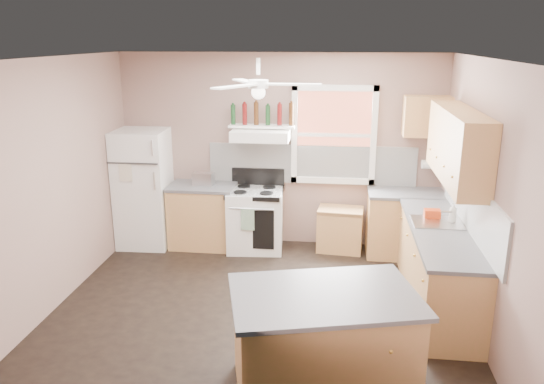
# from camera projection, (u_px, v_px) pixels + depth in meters

# --- Properties ---
(floor) EXTENTS (4.50, 4.50, 0.00)m
(floor) POSITION_uv_depth(u_px,v_px,m) (260.00, 306.00, 5.93)
(floor) COLOR black
(floor) RESTS_ON ground
(ceiling) EXTENTS (4.50, 4.50, 0.00)m
(ceiling) POSITION_uv_depth(u_px,v_px,m) (258.00, 58.00, 5.17)
(ceiling) COLOR white
(ceiling) RESTS_ON ground
(wall_back) EXTENTS (4.50, 0.05, 2.70)m
(wall_back) POSITION_uv_depth(u_px,v_px,m) (280.00, 151.00, 7.48)
(wall_back) COLOR #86685E
(wall_back) RESTS_ON ground
(wall_right) EXTENTS (0.05, 4.00, 2.70)m
(wall_right) POSITION_uv_depth(u_px,v_px,m) (484.00, 198.00, 5.28)
(wall_right) COLOR #86685E
(wall_right) RESTS_ON ground
(wall_left) EXTENTS (0.05, 4.00, 2.70)m
(wall_left) POSITION_uv_depth(u_px,v_px,m) (54.00, 183.00, 5.82)
(wall_left) COLOR #86685E
(wall_left) RESTS_ON ground
(backsplash_back) EXTENTS (2.90, 0.03, 0.55)m
(backsplash_back) POSITION_uv_depth(u_px,v_px,m) (311.00, 164.00, 7.44)
(backsplash_back) COLOR white
(backsplash_back) RESTS_ON wall_back
(backsplash_right) EXTENTS (0.03, 2.60, 0.55)m
(backsplash_right) POSITION_uv_depth(u_px,v_px,m) (471.00, 206.00, 5.62)
(backsplash_right) COLOR white
(backsplash_right) RESTS_ON wall_right
(window_view) EXTENTS (1.00, 0.02, 1.20)m
(window_view) POSITION_uv_depth(u_px,v_px,m) (334.00, 135.00, 7.28)
(window_view) COLOR brown
(window_view) RESTS_ON wall_back
(window_frame) EXTENTS (1.16, 0.07, 1.36)m
(window_frame) POSITION_uv_depth(u_px,v_px,m) (334.00, 135.00, 7.25)
(window_frame) COLOR white
(window_frame) RESTS_ON wall_back
(refrigerator) EXTENTS (0.73, 0.71, 1.67)m
(refrigerator) POSITION_uv_depth(u_px,v_px,m) (144.00, 188.00, 7.50)
(refrigerator) COLOR white
(refrigerator) RESTS_ON floor
(base_cabinet_left) EXTENTS (0.90, 0.60, 0.86)m
(base_cabinet_left) POSITION_uv_depth(u_px,v_px,m) (203.00, 217.00, 7.55)
(base_cabinet_left) COLOR #B08849
(base_cabinet_left) RESTS_ON floor
(counter_left) EXTENTS (0.92, 0.62, 0.04)m
(counter_left) POSITION_uv_depth(u_px,v_px,m) (202.00, 186.00, 7.43)
(counter_left) COLOR #4D4D50
(counter_left) RESTS_ON base_cabinet_left
(toaster) EXTENTS (0.29, 0.18, 0.18)m
(toaster) POSITION_uv_depth(u_px,v_px,m) (203.00, 179.00, 7.39)
(toaster) COLOR silver
(toaster) RESTS_ON counter_left
(stove) EXTENTS (0.80, 0.70, 0.86)m
(stove) POSITION_uv_depth(u_px,v_px,m) (255.00, 220.00, 7.43)
(stove) COLOR white
(stove) RESTS_ON floor
(range_hood) EXTENTS (0.78, 0.50, 0.14)m
(range_hood) POSITION_uv_depth(u_px,v_px,m) (261.00, 135.00, 7.17)
(range_hood) COLOR white
(range_hood) RESTS_ON wall_back
(bottle_shelf) EXTENTS (0.90, 0.26, 0.03)m
(bottle_shelf) POSITION_uv_depth(u_px,v_px,m) (262.00, 126.00, 7.25)
(bottle_shelf) COLOR white
(bottle_shelf) RESTS_ON range_hood
(cart) EXTENTS (0.65, 0.46, 0.61)m
(cart) POSITION_uv_depth(u_px,v_px,m) (340.00, 229.00, 7.41)
(cart) COLOR #B08849
(cart) RESTS_ON floor
(base_cabinet_corner) EXTENTS (1.00, 0.60, 0.86)m
(base_cabinet_corner) POSITION_uv_depth(u_px,v_px,m) (404.00, 225.00, 7.22)
(base_cabinet_corner) COLOR #B08849
(base_cabinet_corner) RESTS_ON floor
(base_cabinet_right) EXTENTS (0.60, 2.20, 0.86)m
(base_cabinet_right) POSITION_uv_depth(u_px,v_px,m) (438.00, 269.00, 5.87)
(base_cabinet_right) COLOR #B08849
(base_cabinet_right) RESTS_ON floor
(counter_corner) EXTENTS (1.02, 0.62, 0.04)m
(counter_corner) POSITION_uv_depth(u_px,v_px,m) (407.00, 193.00, 7.10)
(counter_corner) COLOR #4D4D50
(counter_corner) RESTS_ON base_cabinet_corner
(counter_right) EXTENTS (0.62, 2.22, 0.04)m
(counter_right) POSITION_uv_depth(u_px,v_px,m) (440.00, 231.00, 5.74)
(counter_right) COLOR #4D4D50
(counter_right) RESTS_ON base_cabinet_right
(sink) EXTENTS (0.55, 0.45, 0.03)m
(sink) POSITION_uv_depth(u_px,v_px,m) (437.00, 223.00, 5.93)
(sink) COLOR silver
(sink) RESTS_ON counter_right
(faucet) EXTENTS (0.03, 0.03, 0.14)m
(faucet) POSITION_uv_depth(u_px,v_px,m) (452.00, 217.00, 5.89)
(faucet) COLOR silver
(faucet) RESTS_ON sink
(upper_cabinet_right) EXTENTS (0.33, 1.80, 0.76)m
(upper_cabinet_right) POSITION_uv_depth(u_px,v_px,m) (458.00, 146.00, 5.66)
(upper_cabinet_right) COLOR #B08849
(upper_cabinet_right) RESTS_ON wall_right
(upper_cabinet_corner) EXTENTS (0.60, 0.33, 0.52)m
(upper_cabinet_corner) POSITION_uv_depth(u_px,v_px,m) (427.00, 116.00, 6.91)
(upper_cabinet_corner) COLOR #B08849
(upper_cabinet_corner) RESTS_ON wall_back
(paper_towel) EXTENTS (0.26, 0.12, 0.12)m
(paper_towel) POSITION_uv_depth(u_px,v_px,m) (432.00, 164.00, 7.11)
(paper_towel) COLOR white
(paper_towel) RESTS_ON wall_back
(island) EXTENTS (1.61, 1.23, 0.86)m
(island) POSITION_uv_depth(u_px,v_px,m) (323.00, 345.00, 4.42)
(island) COLOR #B08849
(island) RESTS_ON floor
(island_top) EXTENTS (1.71, 1.33, 0.04)m
(island_top) POSITION_uv_depth(u_px,v_px,m) (325.00, 296.00, 4.30)
(island_top) COLOR #4D4D50
(island_top) RESTS_ON island
(ceiling_fan_hub) EXTENTS (0.20, 0.20, 0.08)m
(ceiling_fan_hub) POSITION_uv_depth(u_px,v_px,m) (258.00, 84.00, 5.24)
(ceiling_fan_hub) COLOR white
(ceiling_fan_hub) RESTS_ON ceiling
(soap_bottle) EXTENTS (0.13, 0.13, 0.24)m
(soap_bottle) POSITION_uv_depth(u_px,v_px,m) (453.00, 213.00, 5.90)
(soap_bottle) COLOR silver
(soap_bottle) RESTS_ON counter_right
(red_caddy) EXTENTS (0.18, 0.12, 0.10)m
(red_caddy) POSITION_uv_depth(u_px,v_px,m) (432.00, 214.00, 6.06)
(red_caddy) COLOR red
(red_caddy) RESTS_ON counter_right
(wine_bottles) EXTENTS (0.86, 0.06, 0.31)m
(wine_bottles) POSITION_uv_depth(u_px,v_px,m) (263.00, 114.00, 7.21)
(wine_bottles) COLOR #143819
(wine_bottles) RESTS_ON bottle_shelf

